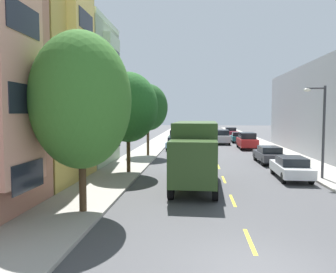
{
  "coord_description": "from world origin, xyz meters",
  "views": [
    {
      "loc": [
        -1.77,
        -8.53,
        4.14
      ],
      "look_at": [
        -4.37,
        21.68,
        2.02
      ],
      "focal_mm": 34.85,
      "sensor_mm": 36.0,
      "label": 1
    }
  ],
  "objects": [
    {
      "name": "parked_suv_red",
      "position": [
        4.24,
        30.49,
        0.99
      ],
      "size": [
        1.96,
        4.8,
        1.93
      ],
      "color": "#AD1E1E",
      "rests_on": "ground_plane"
    },
    {
      "name": "parked_suv_forest",
      "position": [
        -4.41,
        36.09,
        0.99
      ],
      "size": [
        1.99,
        4.82,
        1.93
      ],
      "color": "#194C28",
      "rests_on": "ground_plane"
    },
    {
      "name": "parked_sedan_black",
      "position": [
        -4.39,
        48.35,
        0.75
      ],
      "size": [
        1.81,
        4.5,
        1.43
      ],
      "color": "black",
      "rests_on": "ground_plane"
    },
    {
      "name": "townhouse_third_sage",
      "position": [
        -15.27,
        17.18,
        5.54
      ],
      "size": [
        13.96,
        6.76,
        11.49
      ],
      "color": "#99AD8E",
      "rests_on": "ground_plane"
    },
    {
      "name": "parked_pickup_burgundy",
      "position": [
        4.38,
        48.94,
        0.83
      ],
      "size": [
        2.04,
        5.32,
        1.73
      ],
      "color": "maroon",
      "rests_on": "ground_plane"
    },
    {
      "name": "street_lamp",
      "position": [
        5.92,
        12.32,
        3.51
      ],
      "size": [
        1.35,
        0.28,
        5.72
      ],
      "color": "#38383D",
      "rests_on": "sidewalk_right"
    },
    {
      "name": "parked_hatchback_teal",
      "position": [
        4.23,
        39.16,
        0.76
      ],
      "size": [
        1.83,
        4.04,
        1.5
      ],
      "color": "#195B60",
      "rests_on": "ground_plane"
    },
    {
      "name": "parked_sedan_sky",
      "position": [
        -4.2,
        29.31,
        0.75
      ],
      "size": [
        1.86,
        4.52,
        1.43
      ],
      "color": "#7A9EC6",
      "rests_on": "ground_plane"
    },
    {
      "name": "street_tree_nearest",
      "position": [
        -6.4,
        4.33,
        4.68
      ],
      "size": [
        4.05,
        4.05,
        7.32
      ],
      "color": "#47331E",
      "rests_on": "sidewalk_left"
    },
    {
      "name": "street_tree_second",
      "position": [
        -6.4,
        13.47,
        4.59
      ],
      "size": [
        4.08,
        4.08,
        6.85
      ],
      "color": "#47331E",
      "rests_on": "sidewalk_left"
    },
    {
      "name": "parked_sedan_charcoal",
      "position": [
        4.32,
        19.15,
        0.75
      ],
      "size": [
        1.9,
        4.54,
        1.43
      ],
      "color": "#333338",
      "rests_on": "ground_plane"
    },
    {
      "name": "parked_sedan_white",
      "position": [
        4.26,
        12.55,
        0.75
      ],
      "size": [
        1.93,
        4.55,
        1.43
      ],
      "color": "silver",
      "rests_on": "ground_plane"
    },
    {
      "name": "sidewalk_left",
      "position": [
        -7.1,
        28.0,
        0.07
      ],
      "size": [
        3.2,
        120.0,
        0.14
      ],
      "primitive_type": "cube",
      "color": "#A39E93",
      "rests_on": "ground_plane"
    },
    {
      "name": "lane_centerline_dashes",
      "position": [
        0.0,
        24.5,
        0.0
      ],
      "size": [
        0.14,
        47.2,
        0.01
      ],
      "color": "yellow",
      "rests_on": "ground_plane"
    },
    {
      "name": "delivery_box_truck",
      "position": [
        -1.79,
        10.3,
        2.03
      ],
      "size": [
        2.65,
        8.05,
        3.65
      ],
      "color": "#2D471E",
      "rests_on": "ground_plane"
    },
    {
      "name": "ground_plane",
      "position": [
        0.0,
        30.0,
        0.0
      ],
      "size": [
        160.0,
        160.0,
        0.0
      ],
      "primitive_type": "plane",
      "color": "#424244"
    },
    {
      "name": "moving_silver_sedan",
      "position": [
        1.8,
        36.69,
        0.99
      ],
      "size": [
        1.95,
        4.8,
        1.93
      ],
      "color": "#B2B5BA",
      "rests_on": "ground_plane"
    },
    {
      "name": "sidewalk_right",
      "position": [
        7.1,
        28.0,
        0.07
      ],
      "size": [
        3.2,
        120.0,
        0.14
      ],
      "primitive_type": "cube",
      "color": "#A39E93",
      "rests_on": "ground_plane"
    },
    {
      "name": "street_tree_third",
      "position": [
        -6.4,
        22.6,
        4.75
      ],
      "size": [
        3.84,
        3.84,
        6.87
      ],
      "color": "#47331E",
      "rests_on": "sidewalk_left"
    }
  ]
}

